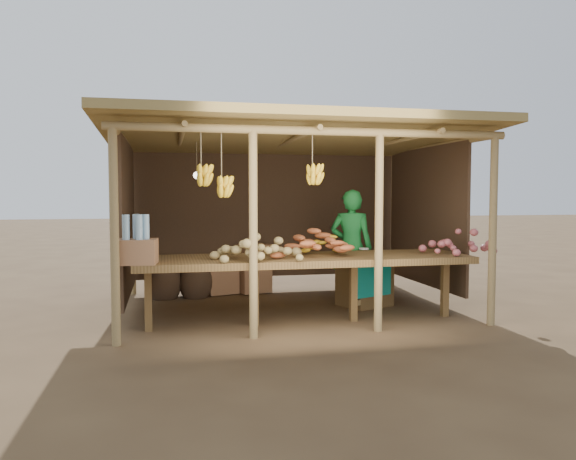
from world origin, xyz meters
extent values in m
plane|color=brown|center=(0.00, 0.00, 0.00)|extent=(60.00, 60.00, 0.00)
cylinder|color=#947A4C|center=(-2.10, -1.50, 1.10)|extent=(0.09, 0.09, 2.20)
cylinder|color=#947A4C|center=(2.10, -1.50, 1.10)|extent=(0.09, 0.09, 2.20)
cylinder|color=#947A4C|center=(-2.10, 1.50, 1.10)|extent=(0.09, 0.09, 2.20)
cylinder|color=#947A4C|center=(2.10, 1.50, 1.10)|extent=(0.09, 0.09, 2.20)
cylinder|color=#947A4C|center=(-0.70, -1.50, 1.10)|extent=(0.09, 0.09, 2.20)
cylinder|color=#947A4C|center=(0.70, -1.50, 1.10)|extent=(0.09, 0.09, 2.20)
cylinder|color=#947A4C|center=(0.00, -1.50, 2.20)|extent=(4.40, 0.09, 0.09)
cylinder|color=#947A4C|center=(0.00, 1.50, 2.20)|extent=(4.40, 0.09, 0.09)
cube|color=#A0864A|center=(0.00, 0.00, 2.29)|extent=(4.70, 3.50, 0.28)
cube|color=#453020|center=(0.00, 1.48, 1.21)|extent=(4.20, 0.04, 1.98)
cube|color=#453020|center=(-2.08, 0.20, 1.21)|extent=(0.04, 2.40, 1.98)
cube|color=#453020|center=(2.08, 0.20, 1.21)|extent=(0.04, 2.40, 1.98)
cube|color=brown|center=(0.00, -0.95, 0.76)|extent=(3.90, 1.05, 0.08)
cube|color=brown|center=(-1.80, -0.95, 0.36)|extent=(0.08, 0.08, 0.72)
cube|color=brown|center=(-0.60, -0.95, 0.36)|extent=(0.08, 0.08, 0.72)
cube|color=brown|center=(0.60, -0.95, 0.36)|extent=(0.08, 0.08, 0.72)
cube|color=brown|center=(1.80, -0.95, 0.36)|extent=(0.08, 0.08, 0.72)
cylinder|color=navy|center=(-1.90, -0.72, 0.86)|extent=(0.35, 0.35, 0.12)
cube|color=#906140|center=(-1.90, -1.30, 0.93)|extent=(0.45, 0.37, 0.26)
imported|color=#1A752F|center=(0.90, 0.02, 0.80)|extent=(0.69, 0.59, 1.59)
cube|color=brown|center=(1.06, -0.09, 0.28)|extent=(0.77, 0.72, 0.57)
cube|color=#0C897D|center=(1.06, -0.09, 0.60)|extent=(0.86, 0.81, 0.06)
cube|color=#906140|center=(-0.28, 1.20, 0.20)|extent=(0.55, 0.49, 0.37)
cube|color=#906140|center=(-0.28, 1.20, 0.57)|extent=(0.55, 0.49, 0.37)
cube|color=#906140|center=(-0.79, 1.20, 0.20)|extent=(0.55, 0.49, 0.37)
ellipsoid|color=#453020|center=(-1.63, 1.02, 0.29)|extent=(0.50, 0.50, 0.67)
ellipsoid|color=#453020|center=(-1.18, 1.02, 0.29)|extent=(0.50, 0.50, 0.67)
camera|label=1|loc=(-1.59, -7.32, 1.52)|focal=35.00mm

